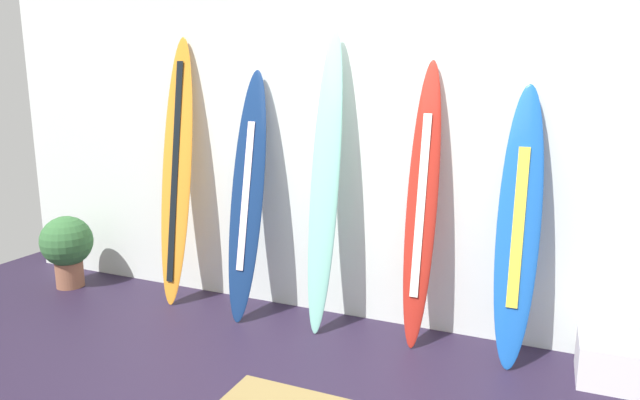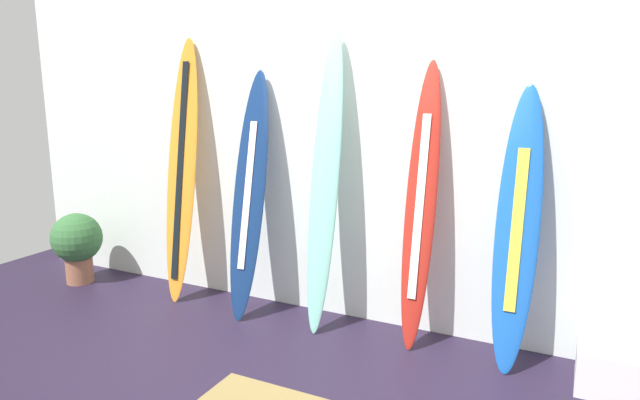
% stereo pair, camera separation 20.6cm
% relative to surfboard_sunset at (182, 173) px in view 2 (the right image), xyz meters
% --- Properties ---
extents(ground, '(8.00, 8.00, 0.04)m').
position_rel_surfboard_sunset_xyz_m(ground, '(1.65, -0.97, -1.13)').
color(ground, '#241A2F').
extents(wall_back, '(7.20, 0.20, 2.80)m').
position_rel_surfboard_sunset_xyz_m(wall_back, '(1.65, 0.33, 0.29)').
color(wall_back, silver).
rests_on(wall_back, ground).
extents(surfboard_sunset, '(0.31, 0.44, 2.26)m').
position_rel_surfboard_sunset_xyz_m(surfboard_sunset, '(0.00, 0.00, 0.00)').
color(surfboard_sunset, orange).
rests_on(surfboard_sunset, ground).
extents(surfboard_navy, '(0.30, 0.50, 1.98)m').
position_rel_surfboard_sunset_xyz_m(surfboard_navy, '(0.72, -0.05, -0.12)').
color(surfboard_navy, navy).
rests_on(surfboard_navy, ground).
extents(surfboard_seafoam, '(0.23, 0.44, 2.27)m').
position_rel_surfboard_sunset_xyz_m(surfboard_seafoam, '(1.38, -0.03, 0.01)').
color(surfboard_seafoam, '#7EC8B4').
rests_on(surfboard_seafoam, ground).
extents(surfboard_crimson, '(0.23, 0.41, 2.04)m').
position_rel_surfboard_sunset_xyz_m(surfboard_crimson, '(2.11, 0.02, -0.09)').
color(surfboard_crimson, '#AD241A').
rests_on(surfboard_crimson, ground).
extents(surfboard_cobalt, '(0.29, 0.45, 1.87)m').
position_rel_surfboard_sunset_xyz_m(surfboard_cobalt, '(2.77, -0.01, -0.19)').
color(surfboard_cobalt, blue).
rests_on(surfboard_cobalt, ground).
extents(display_block_left, '(0.41, 0.41, 0.28)m').
position_rel_surfboard_sunset_xyz_m(display_block_left, '(3.39, -0.08, -0.97)').
color(display_block_left, silver).
rests_on(display_block_left, ground).
extents(potted_plant, '(0.47, 0.47, 0.67)m').
position_rel_surfboard_sunset_xyz_m(potted_plant, '(-1.15, -0.19, -0.71)').
color(potted_plant, '#8D5840').
rests_on(potted_plant, ground).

